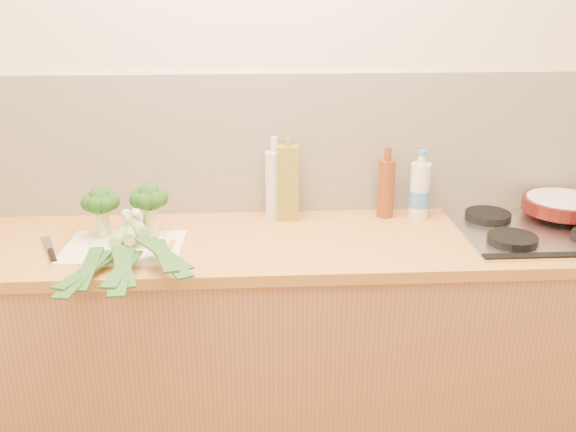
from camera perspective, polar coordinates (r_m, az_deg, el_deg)
The scene contains 15 objects.
room_shell at distance 2.47m, azimuth -2.82°, elevation 6.32°, with size 3.50×3.50×3.50m.
counter at distance 2.48m, azimuth -2.46°, elevation -11.69°, with size 3.20×0.62×0.90m.
gas_hob at distance 2.49m, azimuth 21.51°, elevation -1.11°, with size 0.58×0.50×0.04m.
chopping_board at distance 2.26m, azimuth -14.39°, elevation -2.73°, with size 0.40×0.29×0.01m, color beige.
broccoli_left at distance 2.31m, azimuth -16.34°, elevation 1.15°, with size 0.13×0.13×0.18m.
broccoli_right at distance 2.28m, azimuth -12.27°, elevation 1.41°, with size 0.13×0.13×0.19m.
leek_front at distance 2.23m, azimuth -15.18°, elevation -2.31°, with size 0.18×0.67×0.04m.
leek_mid at distance 2.19m, azimuth -13.90°, elevation -2.02°, with size 0.12×0.69×0.04m.
leek_back at distance 2.16m, azimuth -12.48°, elevation -1.72°, with size 0.31×0.57×0.04m.
chefs_knife at distance 2.28m, azimuth -20.30°, elevation -3.13°, with size 0.13×0.26×0.02m.
skillet at distance 2.64m, azimuth 23.30°, elevation 0.96°, with size 0.43×0.30×0.05m.
oil_tin at distance 2.42m, azimuth -0.03°, elevation 2.97°, with size 0.08×0.05×0.32m.
glass_bottle at distance 2.46m, azimuth -1.24°, elevation 2.95°, with size 0.07×0.07×0.31m.
amber_bottle at distance 2.49m, azimuth 8.71°, elevation 2.53°, with size 0.06×0.06×0.27m.
water_bottle at distance 2.51m, azimuth 11.61°, elevation 2.12°, with size 0.08×0.08×0.24m.
Camera 1 is at (-0.02, -0.91, 1.75)m, focal length 40.00 mm.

